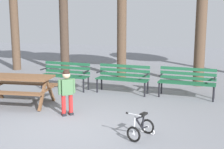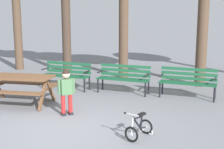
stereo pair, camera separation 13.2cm
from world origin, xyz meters
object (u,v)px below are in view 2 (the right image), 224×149
object	(u,v)px
picnic_table	(19,82)
kids_bicycle	(139,128)
park_bench_far_left	(67,73)
park_bench_right	(188,80)
child_standing	(66,88)
park_bench_left	(124,76)

from	to	relation	value
picnic_table	kids_bicycle	bearing A→B (deg)	-21.22
park_bench_far_left	park_bench_right	distance (m)	3.80
picnic_table	park_bench_far_left	bearing A→B (deg)	77.14
picnic_table	park_bench_right	world-z (taller)	park_bench_right
picnic_table	child_standing	xyz separation A→B (m)	(1.61, -0.49, 0.05)
park_bench_left	park_bench_right	distance (m)	1.90
picnic_table	park_bench_left	bearing A→B (deg)	40.24
park_bench_right	kids_bicycle	xyz separation A→B (m)	(-0.71, -3.34, -0.31)
park_bench_far_left	park_bench_left	size ratio (longest dim) A/B	1.00
picnic_table	park_bench_far_left	world-z (taller)	park_bench_far_left
picnic_table	park_bench_left	world-z (taller)	park_bench_left
picnic_table	child_standing	size ratio (longest dim) A/B	1.75
park_bench_right	child_standing	size ratio (longest dim) A/B	1.49
park_bench_right	picnic_table	bearing A→B (deg)	-155.16
picnic_table	park_bench_right	bearing A→B (deg)	24.84
park_bench_right	park_bench_far_left	bearing A→B (deg)	179.66
park_bench_left	park_bench_right	world-z (taller)	same
kids_bicycle	park_bench_right	bearing A→B (deg)	77.98
park_bench_far_left	park_bench_left	world-z (taller)	same
park_bench_right	kids_bicycle	world-z (taller)	park_bench_right
kids_bicycle	park_bench_left	bearing A→B (deg)	109.42
park_bench_right	child_standing	world-z (taller)	child_standing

